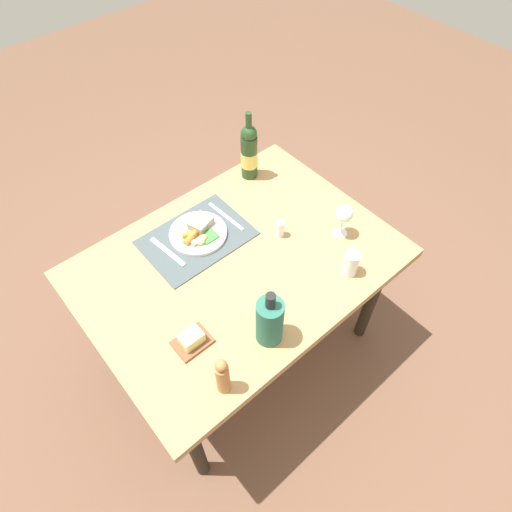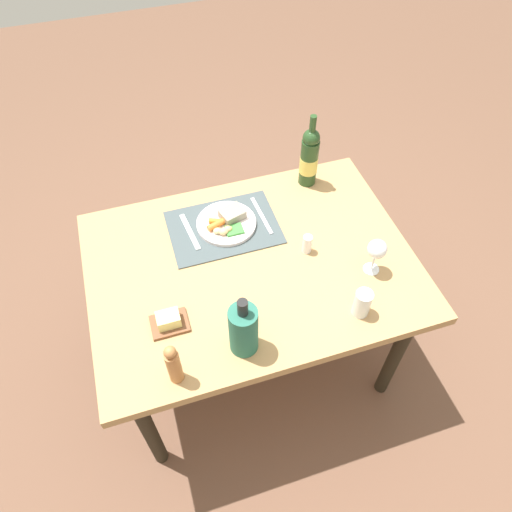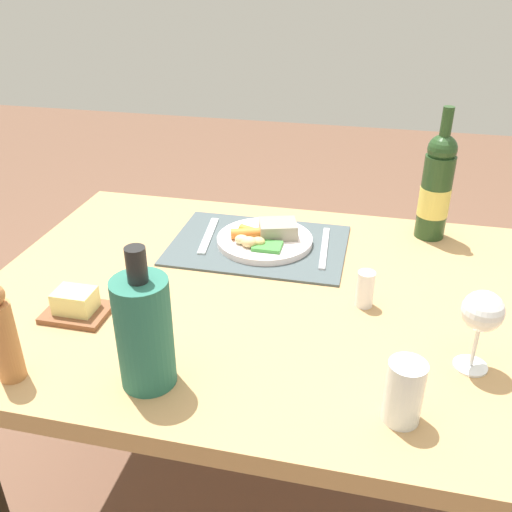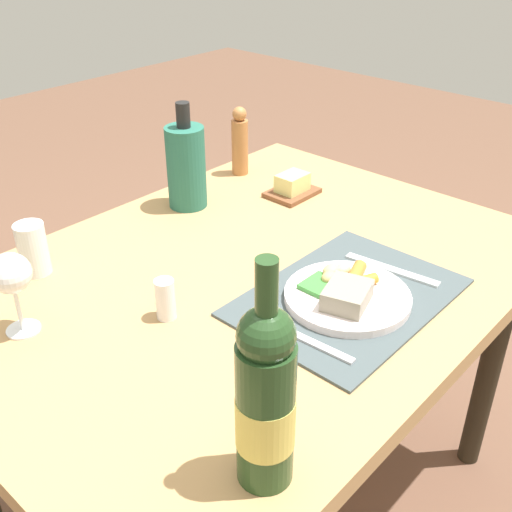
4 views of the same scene
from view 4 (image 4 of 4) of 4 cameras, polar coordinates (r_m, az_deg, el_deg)
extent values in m
plane|color=brown|center=(1.78, -0.35, -21.60)|extent=(8.00, 8.00, 0.00)
cube|color=tan|center=(1.30, -0.45, -2.21)|extent=(1.25, 0.92, 0.04)
cylinder|color=black|center=(1.75, 20.82, -9.46)|extent=(0.06, 0.06, 0.68)
cylinder|color=black|center=(2.04, 2.07, -1.12)|extent=(0.06, 0.06, 0.68)
cube|color=#424E50|center=(1.22, 8.51, -3.76)|extent=(0.44, 0.31, 0.01)
cylinder|color=white|center=(1.20, 8.44, -3.74)|extent=(0.24, 0.24, 0.02)
cube|color=gray|center=(1.16, 8.42, -3.60)|extent=(0.11, 0.10, 0.04)
cylinder|color=orange|center=(1.21, 9.72, -2.37)|extent=(0.07, 0.05, 0.02)
cylinder|color=orange|center=(1.23, 9.18, -1.74)|extent=(0.08, 0.05, 0.03)
ellipsoid|color=#D9B46D|center=(1.22, 6.79, -1.99)|extent=(0.03, 0.03, 0.02)
ellipsoid|color=#D9B375|center=(1.24, 7.00, -1.38)|extent=(0.04, 0.03, 0.03)
ellipsoid|color=#CAC183|center=(1.25, 8.04, -1.25)|extent=(0.03, 0.03, 0.02)
cube|color=#3D8F3A|center=(1.21, 5.85, -2.63)|extent=(0.07, 0.06, 0.01)
cube|color=silver|center=(1.10, 4.05, -7.44)|extent=(0.03, 0.22, 0.00)
cube|color=silver|center=(1.31, 12.41, -1.23)|extent=(0.04, 0.21, 0.00)
cylinder|color=white|center=(1.15, -8.38, -3.97)|extent=(0.04, 0.04, 0.08)
cylinder|color=#B5733F|center=(1.73, -1.50, 10.00)|extent=(0.05, 0.05, 0.15)
sphere|color=#B5733F|center=(1.70, -1.54, 12.99)|extent=(0.04, 0.04, 0.04)
cylinder|color=silver|center=(1.34, -19.93, 0.63)|extent=(0.06, 0.06, 0.11)
cylinder|color=#ABD1D1|center=(1.35, -19.76, -0.20)|extent=(0.06, 0.06, 0.06)
cylinder|color=white|center=(1.20, -20.68, -6.36)|extent=(0.06, 0.06, 0.00)
cylinder|color=white|center=(1.18, -21.07, -4.62)|extent=(0.01, 0.01, 0.08)
sphere|color=white|center=(1.14, -21.76, -1.50)|extent=(0.07, 0.07, 0.07)
cylinder|color=#276653|center=(1.54, -6.47, 8.13)|extent=(0.10, 0.10, 0.20)
cylinder|color=black|center=(1.50, -6.76, 12.82)|extent=(0.03, 0.03, 0.06)
cube|color=brown|center=(1.63, 3.35, 5.86)|extent=(0.13, 0.10, 0.01)
cube|color=#E4DA85|center=(1.62, 3.38, 6.80)|extent=(0.08, 0.06, 0.05)
cylinder|color=#23421F|center=(0.81, 0.87, -14.46)|extent=(0.08, 0.08, 0.22)
sphere|color=#23421F|center=(0.73, 0.95, -7.37)|extent=(0.07, 0.07, 0.07)
cylinder|color=#23421F|center=(0.70, 0.99, -3.79)|extent=(0.03, 0.03, 0.10)
cylinder|color=#E0CD5D|center=(0.82, 0.86, -15.00)|extent=(0.08, 0.08, 0.08)
camera|label=1|loc=(2.29, -8.34, 48.92)|focal=30.78mm
camera|label=2|loc=(2.29, -23.32, 48.33)|focal=33.60mm
camera|label=3|loc=(1.88, -33.49, 25.68)|focal=39.59mm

